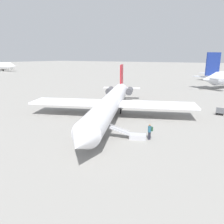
{
  "coord_description": "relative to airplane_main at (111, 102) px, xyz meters",
  "views": [
    {
      "loc": [
        26.2,
        16.02,
        8.74
      ],
      "look_at": [
        3.3,
        2.26,
        1.89
      ],
      "focal_mm": 35.0,
      "sensor_mm": 36.0,
      "label": 1
    }
  ],
  "objects": [
    {
      "name": "airplane_main",
      "position": [
        0.0,
        0.0,
        0.0
      ],
      "size": [
        31.17,
        24.42,
        7.11
      ],
      "rotation": [
        0.0,
        0.0,
        0.39
      ],
      "color": "silver",
      "rests_on": "ground"
    },
    {
      "name": "boarding_stairs",
      "position": [
        6.71,
        6.92,
        -1.74
      ],
      "size": [
        2.46,
        4.1,
        1.75
      ],
      "rotation": [
        0.0,
        0.0,
        -1.19
      ],
      "color": "#B2B2B7",
      "rests_on": "ground"
    },
    {
      "name": "ground_plane",
      "position": [
        0.92,
        0.37,
        -2.12
      ],
      "size": [
        600.0,
        600.0,
        0.0
      ],
      "primitive_type": "plane",
      "color": "gray"
    },
    {
      "name": "luggage_cart",
      "position": [
        -9.53,
        13.97,
        -1.66
      ],
      "size": [
        2.24,
        1.19,
        1.22
      ],
      "rotation": [
        0.0,
        0.0,
        -0.04
      ],
      "color": "#595B60",
      "rests_on": "ground"
    },
    {
      "name": "passenger",
      "position": [
        6.07,
        8.48,
        -1.12
      ],
      "size": [
        0.45,
        0.57,
        1.74
      ],
      "rotation": [
        0.0,
        0.0,
        -1.19
      ],
      "color": "#23232D",
      "rests_on": "ground"
    }
  ]
}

